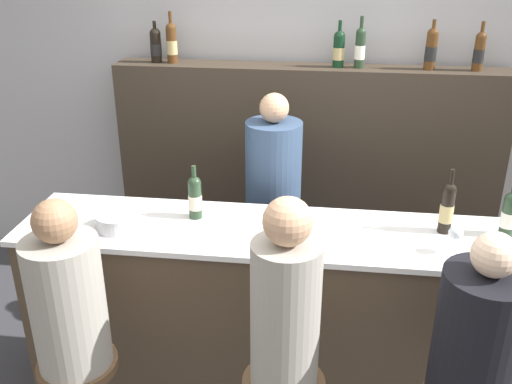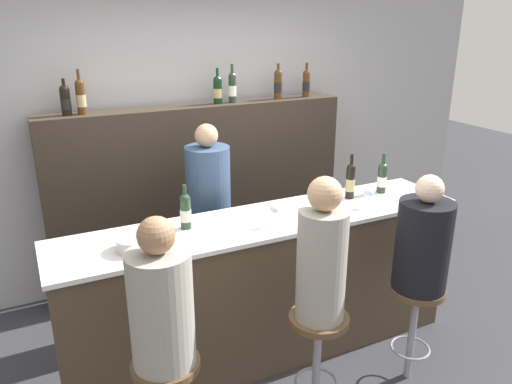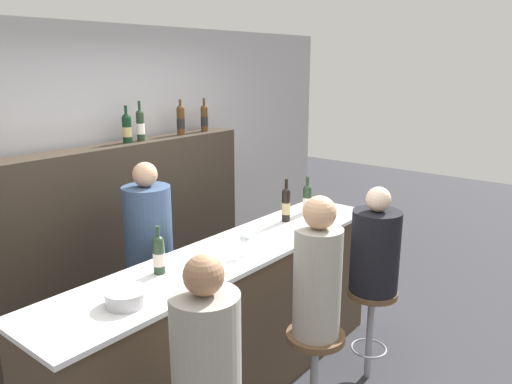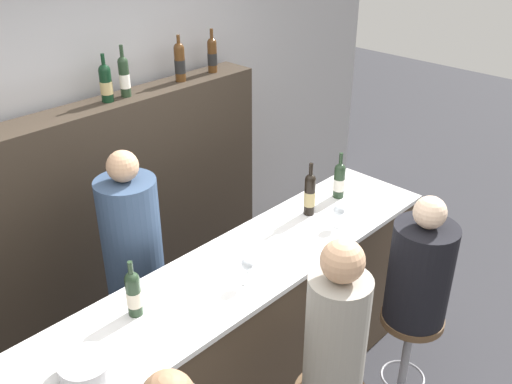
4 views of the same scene
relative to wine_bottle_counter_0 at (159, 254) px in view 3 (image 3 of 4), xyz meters
The scene contains 20 objects.
wall_back 1.53m from the wine_bottle_counter_0, 69.40° to the left, with size 6.40×0.05×2.60m.
bar_counter 0.85m from the wine_bottle_counter_0, ahead, with size 2.87×0.60×1.07m.
back_bar_cabinet 1.37m from the wine_bottle_counter_0, 65.96° to the left, with size 2.69×0.28×1.65m.
wine_bottle_counter_0 is the anchor object (origin of this frame).
wine_bottle_counter_1 1.29m from the wine_bottle_counter_0, ahead, with size 0.07×0.07×0.34m.
wine_bottle_counter_2 1.59m from the wine_bottle_counter_0, ahead, with size 0.07×0.07×0.31m.
wine_bottle_backbar_2 1.52m from the wine_bottle_counter_0, 59.10° to the left, with size 0.08×0.08×0.30m.
wine_bottle_backbar_3 1.59m from the wine_bottle_counter_0, 54.52° to the left, with size 0.07×0.07×0.33m.
wine_bottle_backbar_4 1.88m from the wine_bottle_counter_0, 42.51° to the left, with size 0.08×0.08×0.32m.
wine_bottle_backbar_5 2.10m from the wine_bottle_counter_0, 36.70° to the left, with size 0.07×0.07×0.31m.
wine_glass_0 0.57m from the wine_bottle_counter_0, 22.08° to the right, with size 0.07×0.07×0.15m.
wine_glass_1 1.31m from the wine_bottle_counter_0, ahead, with size 0.07×0.07×0.14m.
metal_bowl 0.41m from the wine_bottle_counter_0, 154.83° to the right, with size 0.22×0.22×0.08m.
tasting_menu 0.86m from the wine_bottle_counter_0, 14.81° to the right, with size 0.21×0.30×0.00m.
guest_seated_left 0.87m from the wine_bottle_counter_0, 116.80° to the right, with size 0.32×0.32×0.80m.
bar_stool_middle 1.14m from the wine_bottle_counter_0, 54.58° to the right, with size 0.36×0.36×0.71m.
guest_seated_middle 0.94m from the wine_bottle_counter_0, 54.58° to the right, with size 0.28×0.28×0.86m.
bar_stool_right 1.64m from the wine_bottle_counter_0, 30.38° to the right, with size 0.36×0.36×0.71m.
guest_seated_right 1.52m from the wine_bottle_counter_0, 30.38° to the right, with size 0.34×0.34×0.76m.
bartender 0.79m from the wine_bottle_counter_0, 56.58° to the left, with size 0.34×0.34×1.62m.
Camera 3 is at (-2.31, -1.81, 2.30)m, focal length 35.00 mm.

